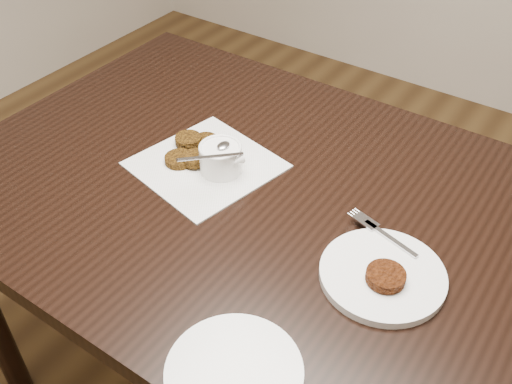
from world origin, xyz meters
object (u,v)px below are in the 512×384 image
at_px(table, 278,319).
at_px(napkin, 206,165).
at_px(plate_empty, 234,372).
at_px(sauce_ramekin, 220,146).
at_px(plate_with_patty, 383,272).

distance_m(table, napkin, 0.43).
relative_size(napkin, plate_empty, 1.29).
bearing_deg(sauce_ramekin, napkin, -175.18).
xyz_separation_m(plate_with_patty, plate_empty, (-0.10, -0.30, -0.01)).
relative_size(plate_with_patty, plate_empty, 1.06).
height_order(table, plate_with_patty, plate_with_patty).
bearing_deg(napkin, plate_empty, -46.96).
bearing_deg(napkin, table, -0.95).
bearing_deg(plate_empty, napkin, 133.04).
height_order(napkin, plate_with_patty, plate_with_patty).
distance_m(table, plate_empty, 0.55).
xyz_separation_m(table, sauce_ramekin, (-0.16, 0.01, 0.44)).
bearing_deg(table, plate_empty, -67.73).
distance_m(table, plate_with_patty, 0.47).
distance_m(sauce_ramekin, plate_with_patty, 0.42).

